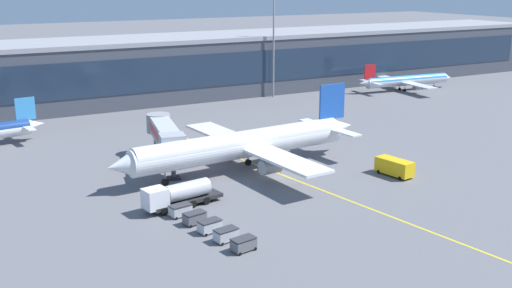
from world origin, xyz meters
name	(u,v)px	position (x,y,z in m)	size (l,w,h in m)	color
ground_plane	(276,178)	(0.00, 0.00, 0.00)	(700.00, 700.00, 0.00)	slate
apron_lead_in_line	(278,173)	(1.52, 2.00, 0.00)	(0.30, 80.00, 0.01)	yellow
terminal_building	(187,66)	(14.38, 67.84, 7.43)	(219.14, 22.06, 14.81)	#424751
main_airliner	(244,144)	(-2.26, 5.89, 4.11)	(43.18, 34.27, 11.75)	white
jet_bridge	(165,133)	(-11.68, 14.54, 5.07)	(6.94, 17.64, 6.81)	#B2B7BC
fuel_tanker	(178,195)	(-17.10, -4.22, 1.75)	(11.05, 4.11, 3.25)	#232326
lavatory_truck	(394,166)	(16.07, -7.12, 1.42)	(3.19, 6.09, 2.50)	yellow
baggage_cart_0	(243,244)	(-15.75, -19.64, 0.78)	(2.87, 2.01, 1.48)	#595B60
baggage_cart_1	(226,235)	(-16.29, -16.48, 0.78)	(2.87, 2.01, 1.48)	#B2B7BC
baggage_cart_2	(210,226)	(-16.83, -13.33, 0.78)	(2.87, 2.01, 1.48)	#B2B7BC
baggage_cart_3	(195,218)	(-17.37, -10.18, 0.78)	(2.87, 2.01, 1.48)	#595B60
baggage_cart_4	(180,210)	(-17.91, -7.02, 0.78)	(2.87, 2.01, 1.48)	#B2B7BC
commuter_jet_near	(407,80)	(67.37, 46.91, 2.63)	(29.20, 23.29, 7.45)	silver
apron_light_mast_0	(274,38)	(32.23, 55.88, 14.38)	(2.80, 0.50, 24.75)	gray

